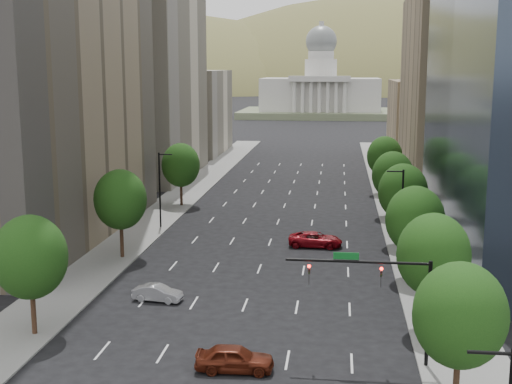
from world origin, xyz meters
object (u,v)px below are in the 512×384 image
at_px(traffic_signal, 389,288).
at_px(car_maroon, 235,358).
at_px(car_silver, 158,293).
at_px(capitol, 320,94).
at_px(car_red_far, 315,239).

relative_size(traffic_signal, car_maroon, 1.85).
bearing_deg(traffic_signal, car_maroon, -168.14).
height_order(traffic_signal, car_silver, traffic_signal).
relative_size(capitol, car_silver, 14.74).
bearing_deg(car_red_far, traffic_signal, -167.30).
xyz_separation_m(traffic_signal, car_maroon, (-9.53, -2.00, -4.33)).
distance_m(capitol, car_silver, 209.86).
height_order(car_maroon, car_red_far, car_maroon).
distance_m(traffic_signal, car_maroon, 10.66).
relative_size(traffic_signal, capitol, 0.15).
bearing_deg(car_red_far, capitol, 3.27).
xyz_separation_m(car_silver, car_red_far, (12.17, 18.65, 0.12)).
relative_size(car_maroon, car_silver, 1.21).
xyz_separation_m(traffic_signal, car_red_far, (-5.55, 28.77, -4.38)).
bearing_deg(traffic_signal, car_red_far, 100.93).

